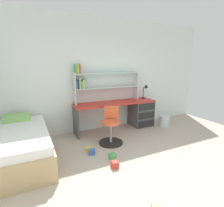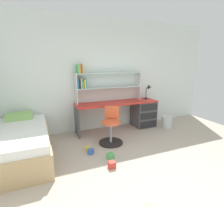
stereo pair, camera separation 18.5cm
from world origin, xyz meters
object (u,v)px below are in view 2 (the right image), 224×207
Objects in this scene: bookshelf_hutch at (101,81)px; toy_block_green_3 at (110,156)px; desk at (137,112)px; desk_lamp at (149,90)px; swivel_chair at (111,129)px; bed_platform at (18,144)px; toy_block_red_2 at (112,165)px; waste_bin at (167,122)px; toy_block_yellow_4 at (88,149)px; toy_block_blue_0 at (91,152)px.

bookshelf_hutch is 1.94m from toy_block_green_3.
desk is 0.70m from desk_lamp.
swivel_chair is at bearing -94.72° from bookshelf_hutch.
swivel_chair reaches higher than bed_platform.
swivel_chair reaches higher than toy_block_red_2.
swivel_chair is at bearing -169.85° from waste_bin.
waste_bin is at bearing -51.37° from desk_lamp.
toy_block_red_2 is at bearing -103.83° from bookshelf_hutch.
bed_platform is at bearing 170.01° from toy_block_yellow_4.
toy_block_blue_0 is at bearing 108.67° from toy_block_red_2.
toy_block_blue_0 reaches higher than toy_block_yellow_4.
toy_block_yellow_4 is (-0.29, 0.47, -0.01)m from toy_block_green_3.
swivel_chair is at bearing 66.63° from toy_block_green_3.
toy_block_blue_0 is 1.12× the size of toy_block_yellow_4.
toy_block_red_2 is (-2.13, -1.22, -0.09)m from waste_bin.
bookshelf_hutch is at bearing 57.68° from toy_block_yellow_4.
bookshelf_hutch reaches higher than bed_platform.
bed_platform is at bearing 155.67° from toy_block_green_3.
bed_platform is at bearing -167.14° from desk.
toy_block_red_2 reaches higher than toy_block_yellow_4.
toy_block_green_3 is (-1.31, -1.33, -0.36)m from desk.
toy_block_red_2 is at bearing -150.26° from waste_bin.
bookshelf_hutch is at bearing 76.17° from toy_block_red_2.
bed_platform is 17.02× the size of toy_block_red_2.
desk_lamp reaches higher than toy_block_red_2.
swivel_chair is 8.88× the size of toy_block_yellow_4.
desk_lamp is 1.29× the size of waste_bin.
bookshelf_hutch reaches higher than toy_block_red_2.
swivel_chair reaches higher than desk.
bookshelf_hutch is at bearing 171.17° from desk.
waste_bin is 3.34× the size of toy_block_yellow_4.
bookshelf_hutch is 2.17× the size of swivel_chair.
swivel_chair reaches higher than toy_block_blue_0.
bed_platform is 1.67m from toy_block_green_3.
toy_block_green_3 is (0.08, 0.25, 0.00)m from toy_block_red_2.
toy_block_green_3 reaches higher than toy_block_red_2.
bed_platform is at bearing 163.93° from toy_block_blue_0.
desk_lamp is at bearing 27.36° from swivel_chair.
bed_platform is 18.54× the size of toy_block_blue_0.
desk is 18.93× the size of toy_block_green_3.
waste_bin is 2.45m from toy_block_red_2.
desk is 21.33× the size of toy_block_blue_0.
bookshelf_hutch is 1.27m from swivel_chair.
toy_block_yellow_4 is (-2.00, -0.92, -0.94)m from desk_lamp.
bookshelf_hutch reaches higher than toy_block_blue_0.
bookshelf_hutch is at bearing 23.16° from bed_platform.
bookshelf_hutch is 1.79m from toy_block_blue_0.
desk_lamp reaches higher than waste_bin.
toy_block_blue_0 is at bearing -147.76° from desk.
bed_platform reaches higher than toy_block_red_2.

